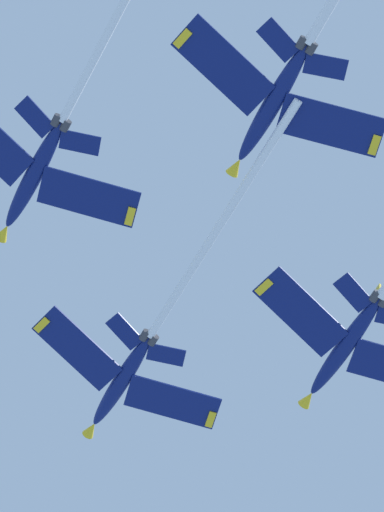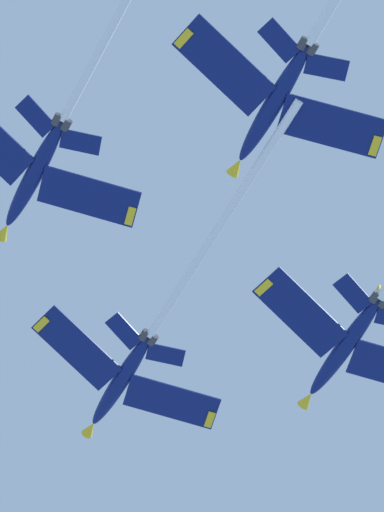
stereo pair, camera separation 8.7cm
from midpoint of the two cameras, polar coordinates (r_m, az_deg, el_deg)
jet_lead at (r=112.35m, az=-2.19°, el=-4.14°), size 29.23×30.27×13.39m
jet_left_wing at (r=105.63m, az=-6.55°, el=6.00°), size 28.84×29.68×12.99m
jet_slot at (r=99.94m, az=6.19°, el=11.09°), size 32.91×33.25×14.45m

